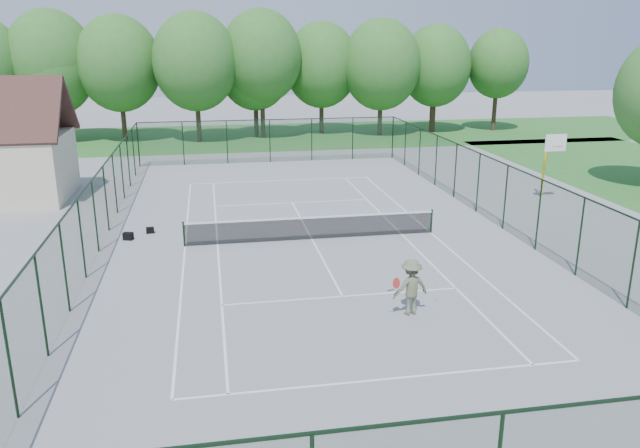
% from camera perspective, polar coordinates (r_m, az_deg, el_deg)
% --- Properties ---
extents(ground, '(140.00, 140.00, 0.00)m').
position_cam_1_polar(ground, '(27.47, -0.74, -1.41)').
color(ground, gray).
rests_on(ground, ground).
extents(grass_far, '(80.00, 16.00, 0.01)m').
position_cam_1_polar(grass_far, '(56.56, -5.81, 7.98)').
color(grass_far, '#33752D').
rests_on(grass_far, ground).
extents(court_lines, '(11.05, 23.85, 0.01)m').
position_cam_1_polar(court_lines, '(27.47, -0.74, -1.40)').
color(court_lines, white).
rests_on(court_lines, ground).
extents(tennis_net, '(11.08, 0.08, 1.10)m').
position_cam_1_polar(tennis_net, '(27.29, -0.74, -0.26)').
color(tennis_net, black).
rests_on(tennis_net, ground).
extents(fence_enclosure, '(18.05, 36.05, 3.02)m').
position_cam_1_polar(fence_enclosure, '(27.02, -0.75, 1.73)').
color(fence_enclosure, '#1D3E28').
rests_on(fence_enclosure, ground).
extents(tree_line_far, '(39.40, 6.40, 9.70)m').
position_cam_1_polar(tree_line_far, '(55.97, -5.99, 14.04)').
color(tree_line_far, '#412D1E').
rests_on(tree_line_far, ground).
extents(basketball_goal, '(1.20, 1.43, 3.65)m').
position_cam_1_polar(basketball_goal, '(35.83, 20.32, 6.09)').
color(basketball_goal, yellow).
rests_on(basketball_goal, ground).
extents(sports_bag_a, '(0.48, 0.38, 0.34)m').
position_cam_1_polar(sports_bag_a, '(28.62, -17.13, -1.07)').
color(sports_bag_a, black).
rests_on(sports_bag_a, ground).
extents(sports_bag_b, '(0.37, 0.25, 0.27)m').
position_cam_1_polar(sports_bag_b, '(29.32, -15.27, -0.55)').
color(sports_bag_b, black).
rests_on(sports_bag_b, ground).
extents(tennis_player, '(1.93, 0.90, 1.85)m').
position_cam_1_polar(tennis_player, '(20.15, 8.30, -5.72)').
color(tennis_player, '#62694C').
rests_on(tennis_player, ground).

